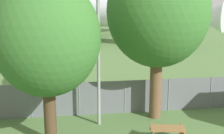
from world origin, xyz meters
The scene contains 6 objects.
perimeter_fence centered at (0.00, 10.37, 0.94)m, with size 56.07×0.07×1.89m.
airplane centered at (-0.24, 40.68, 4.17)m, with size 33.27×27.51×12.03m.
picnic_bench_near_cabin centered at (1.19, 6.33, 0.47)m, with size 1.78×1.69×0.76m.
tree_near_hangar centered at (-3.94, 7.20, 4.72)m, with size 4.57×4.57×7.26m.
tree_left_of_cabin centered at (1.51, 9.50, 5.67)m, with size 5.24×5.24×8.59m.
light_mast centered at (-1.59, 8.97, 4.52)m, with size 0.44×0.44×7.34m.
Camera 1 is at (-3.08, -6.02, 6.39)m, focal length 50.00 mm.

